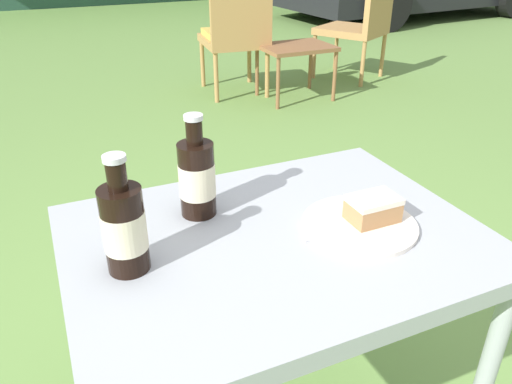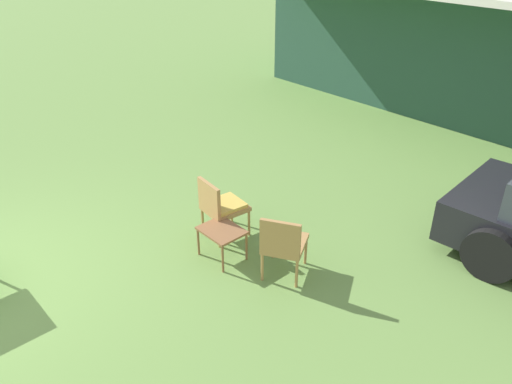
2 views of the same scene
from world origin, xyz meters
TOP-DOWN VIEW (x-y plane):
  - wicker_chair_cushioned at (1.14, 3.06)m, footprint 0.53×0.59m
  - wicker_chair_plain at (2.33, 3.05)m, footprint 0.69×0.71m
  - garden_side_table at (1.53, 2.75)m, footprint 0.55×0.44m
  - patio_table at (0.00, 0.00)m, footprint 0.84×0.62m
  - cake_on_plate at (0.19, -0.04)m, footprint 0.24×0.24m
  - cola_bottle_near at (-0.12, 0.15)m, footprint 0.08×0.08m
  - cola_bottle_far at (-0.30, 0.01)m, footprint 0.08×0.08m
  - fork at (0.12, -0.04)m, footprint 0.17×0.03m

SIDE VIEW (x-z plane):
  - garden_side_table at x=1.53m, z-range 0.16..0.59m
  - wicker_chair_cushioned at x=1.14m, z-range 0.05..0.93m
  - wicker_chair_plain at x=2.33m, z-range 0.06..0.94m
  - patio_table at x=0.00m, z-range 0.27..0.96m
  - fork at x=0.12m, z-range 0.69..0.69m
  - cake_on_plate at x=0.19m, z-range 0.67..0.74m
  - cola_bottle_near at x=-0.12m, z-range 0.66..0.89m
  - cola_bottle_far at x=-0.30m, z-range 0.66..0.89m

